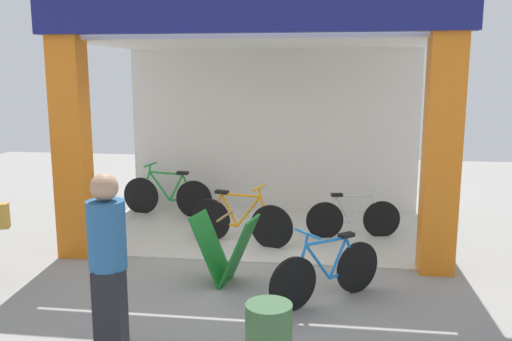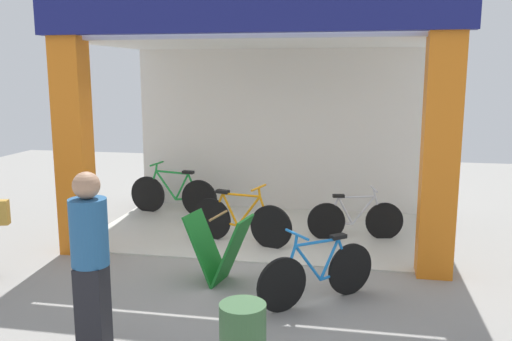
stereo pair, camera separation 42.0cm
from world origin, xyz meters
The scene contains 8 objects.
ground_plane centered at (0.00, 0.00, 0.00)m, with size 18.73×18.73×0.00m, color gray.
shop_facade centered at (0.00, 1.58, 2.01)m, with size 5.57×3.37×3.75m.
bicycle_inside_0 centered at (-1.82, 2.25, 0.38)m, with size 1.71×0.47×0.95m.
bicycle_inside_1 centered at (-0.25, 0.79, 0.37)m, with size 1.63×0.55×0.92m.
bicycle_inside_2 centered at (1.46, 1.33, 0.33)m, with size 1.47×0.43×0.82m.
bicycle_parked_0 centered at (1.07, -1.12, 0.34)m, with size 1.21×1.04×0.86m.
sandwich_board_sign centered at (-0.18, -0.76, 0.44)m, with size 0.84×0.61×0.88m.
pedestrian_2 centered at (-0.84, -2.71, 0.90)m, with size 0.37×0.37×1.73m.
Camera 2 is at (1.46, -6.92, 2.57)m, focal length 37.90 mm.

